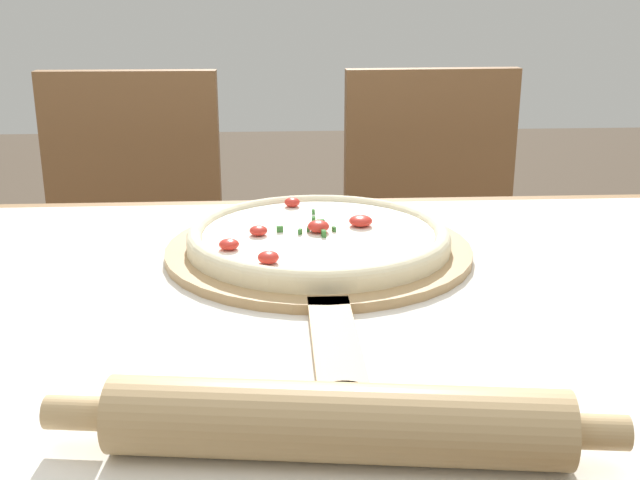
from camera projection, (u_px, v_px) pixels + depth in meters
dining_table at (314, 376)px, 0.95m from camera, size 1.45×0.85×0.73m
towel_cloth at (314, 295)px, 0.92m from camera, size 1.37×0.77×0.00m
pizza_peel at (320, 256)px, 1.02m from camera, size 0.39×0.61×0.01m
pizza at (318, 237)px, 1.03m from camera, size 0.34×0.34×0.03m
rolling_pin at (331, 422)px, 0.59m from camera, size 0.43×0.10×0.06m
chair_left at (131, 253)px, 1.71m from camera, size 0.41×0.41×0.89m
chair_right at (435, 247)px, 1.75m from camera, size 0.41×0.41×0.89m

